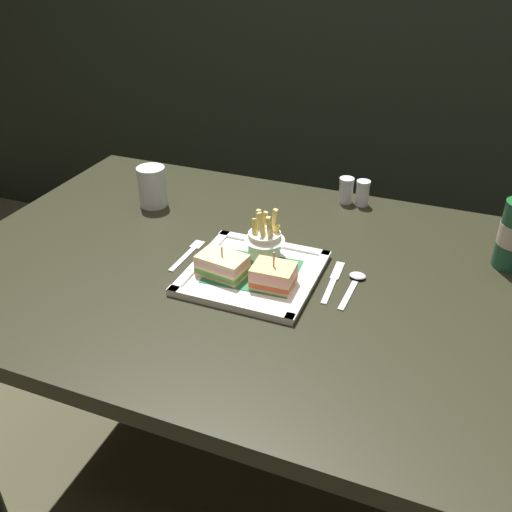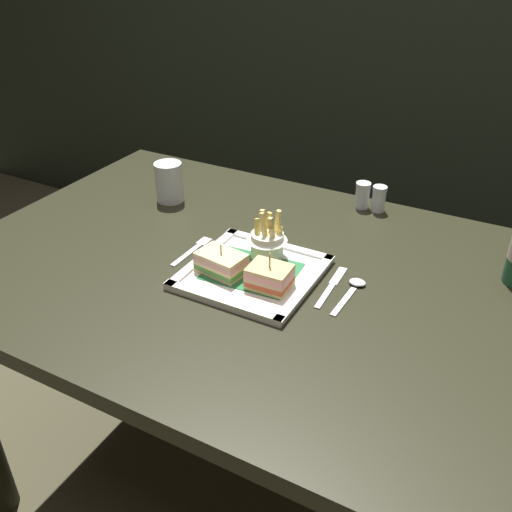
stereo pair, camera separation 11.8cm
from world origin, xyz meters
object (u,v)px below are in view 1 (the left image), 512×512
Objects in this scene: sandwich_half_left at (222,265)px; fork at (189,253)px; water_glass at (153,189)px; pepper_shaker at (362,194)px; knife at (334,280)px; fries_cup at (266,240)px; salt_shaker at (346,192)px; square_plate at (254,273)px; dining_table at (258,313)px; sandwich_half_right at (273,276)px; spoon at (355,281)px.

sandwich_half_left is 0.13m from fork.
water_glass reaches higher than pepper_shaker.
fork is 0.87× the size of knife.
knife is at bearing -8.63° from fries_cup.
sandwich_half_left reaches higher than knife.
pepper_shaker is (0.51, 0.20, -0.02)m from water_glass.
salt_shaker is (0.26, 0.39, 0.03)m from fork.
pepper_shaker is at bearing 21.69° from water_glass.
square_plate is 3.88× the size of salt_shaker.
sandwich_half_right is (0.06, -0.07, 0.16)m from dining_table.
square_plate is 0.45m from pepper_shaker.
spoon is 0.38m from pepper_shaker.
square_plate is (0.00, -0.03, 0.13)m from dining_table.
spoon is (0.21, 0.05, -0.00)m from square_plate.
spoon is at bearing -73.10° from salt_shaker.
sandwich_half_right is 0.12m from fries_cup.
square_plate is 2.39× the size of fries_cup.
sandwich_half_left is 0.96× the size of fries_cup.
salt_shaker is at bearing 75.31° from fries_cup.
fries_cup is at bearing 89.16° from square_plate.
square_plate is at bearing -30.61° from water_glass.
sandwich_half_right is at bearing -94.66° from salt_shaker.
fork is (-0.17, -0.00, 0.12)m from dining_table.
knife is at bearing 2.60° from fork.
salt_shaker reaches higher than dining_table.
spoon is at bearing -4.63° from fries_cup.
sandwich_half_left is at bearing 180.00° from sandwich_half_right.
water_glass is at bearing 149.38° from sandwich_half_right.
knife is at bearing 15.27° from square_plate.
pepper_shaker reaches higher than fork.
sandwich_half_left is at bearing -38.81° from water_glass.
spoon is (0.58, -0.17, -0.04)m from water_glass.
knife is at bearing -169.76° from spoon.
square_plate reaches higher than dining_table.
salt_shaker is at bearing 76.24° from dining_table.
knife is at bearing -79.68° from salt_shaker.
fork is at bearing 151.08° from sandwich_half_left.
water_glass is 0.60m from spoon.
fries_cup is 0.80× the size of spoon.
sandwich_half_right is at bearing -61.55° from fries_cup.
fries_cup reaches higher than salt_shaker.
dining_table is 0.13m from square_plate.
fries_cup is 1.06× the size of water_glass.
spoon reaches higher than knife.
sandwich_half_left is 1.58× the size of pepper_shaker.
fries_cup is at bearing 171.37° from knife.
fries_cup reaches higher than dining_table.
sandwich_half_right is 1.26× the size of pepper_shaker.
dining_table is 12.70× the size of sandwich_half_left.
dining_table is at bearing -103.76° from salt_shaker.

